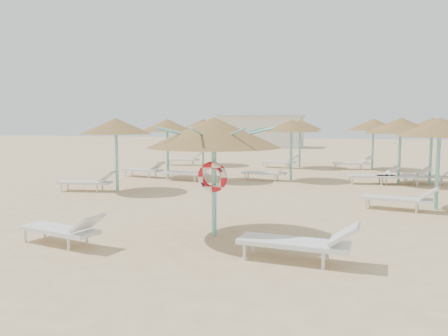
% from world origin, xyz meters
% --- Properties ---
extents(ground, '(120.00, 120.00, 0.00)m').
position_xyz_m(ground, '(0.00, 0.00, 0.00)').
color(ground, '#D7B783').
rests_on(ground, ground).
extents(main_palapa, '(2.94, 2.94, 2.63)m').
position_xyz_m(main_palapa, '(0.46, 0.10, 2.29)').
color(main_palapa, '#73C9C4').
rests_on(main_palapa, ground).
extents(lounger_main_a, '(2.03, 0.96, 0.71)m').
position_xyz_m(lounger_main_a, '(-2.25, -1.54, 0.34)').
color(lounger_main_a, silver).
rests_on(lounger_main_a, ground).
extents(lounger_main_b, '(2.20, 0.79, 0.78)m').
position_xyz_m(lounger_main_b, '(2.55, -1.19, 0.37)').
color(lounger_main_b, silver).
rests_on(lounger_main_b, ground).
extents(palapa_field, '(19.40, 13.58, 2.72)m').
position_xyz_m(palapa_field, '(2.22, 10.19, 2.32)').
color(palapa_field, '#73C9C4').
rests_on(palapa_field, ground).
extents(service_hut, '(8.40, 4.40, 3.25)m').
position_xyz_m(service_hut, '(-6.00, 35.00, 1.64)').
color(service_hut, silver).
rests_on(service_hut, ground).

